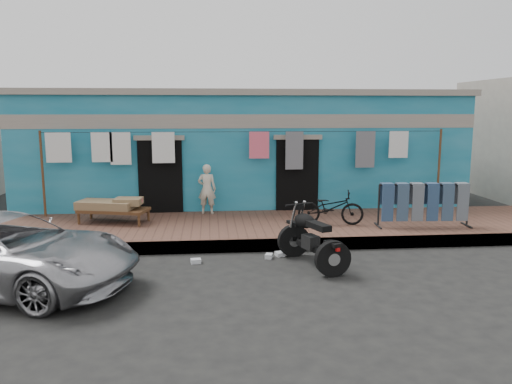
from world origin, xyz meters
name	(u,v)px	position (x,y,z in m)	size (l,w,h in m)	color
ground	(267,277)	(0.00, 0.00, 0.00)	(80.00, 80.00, 0.00)	black
sidewalk	(252,229)	(0.00, 3.00, 0.12)	(28.00, 3.00, 0.25)	brown
curb	(258,246)	(0.00, 1.55, 0.12)	(28.00, 0.10, 0.25)	gray
building	(241,148)	(0.00, 6.99, 1.69)	(12.20, 5.20, 3.36)	#167191
clothesline	(227,152)	(-0.51, 4.25, 1.80)	(10.06, 0.06, 2.10)	brown
car	(4,251)	(-4.24, -0.16, 0.62)	(1.99, 4.37, 1.23)	#B0AFB4
seated_person	(207,189)	(-1.03, 4.20, 0.88)	(0.45, 0.30, 1.26)	beige
bicycle	(331,204)	(1.78, 2.76, 0.73)	(0.52, 1.47, 0.95)	black
motorcycle	(312,237)	(0.90, 0.54, 0.54)	(1.15, 1.78, 1.09)	black
charpoy	(114,211)	(-3.18, 3.39, 0.53)	(1.78, 1.15, 0.55)	brown
jeans_rack	(423,204)	(3.79, 2.36, 0.76)	(2.14, 0.55, 1.02)	black
litter_a	(196,261)	(-1.24, 0.88, 0.04)	(0.19, 0.14, 0.08)	silver
litter_b	(269,256)	(0.17, 1.07, 0.04)	(0.17, 0.13, 0.09)	silver
litter_c	(280,254)	(0.40, 1.20, 0.04)	(0.19, 0.15, 0.08)	silver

